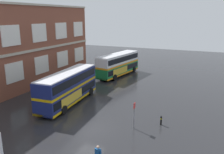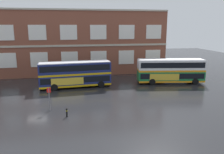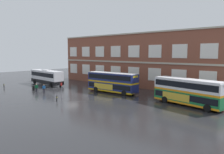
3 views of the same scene
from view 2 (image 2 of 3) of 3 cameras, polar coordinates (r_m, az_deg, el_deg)
ground_plane at (r=33.59m, az=-17.87°, el=-4.55°), size 120.00×120.00×0.00m
brick_terminal_building at (r=48.08m, az=-13.95°, el=8.15°), size 44.10×8.19×12.56m
double_decker_near at (r=36.58m, az=-9.07°, el=0.77°), size 11.14×3.40×4.07m
double_decker_middle at (r=40.04m, az=14.28°, el=1.55°), size 11.27×4.31×4.07m
bus_stand_flag at (r=27.23m, az=-15.26°, el=-4.75°), size 0.44×0.10×2.70m
safety_bollard_west at (r=25.35m, az=-11.12°, el=-8.58°), size 0.19×0.19×0.95m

